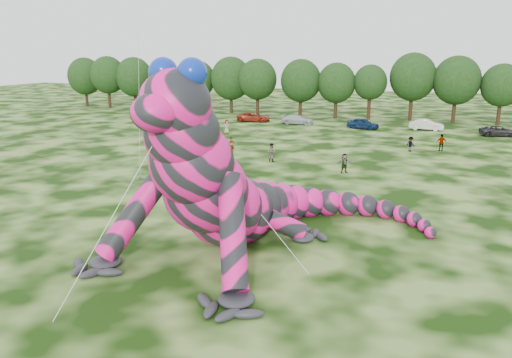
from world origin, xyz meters
The scene contains 28 objects.
ground centered at (0.00, 0.00, 0.00)m, with size 240.00×240.00×0.00m, color #16330A.
inflatable_gecko centered at (0.61, 1.23, 5.20)m, with size 17.52×20.80×10.40m, color #F31381, non-canonical shape.
tree_0 centered at (-54.56, 59.23, 4.75)m, with size 6.91×6.22×9.51m, color black, non-canonical shape.
tree_1 centered at (-48.36, 58.05, 4.90)m, with size 6.74×6.07×9.81m, color black, non-canonical shape.
tree_2 centered at (-43.02, 58.76, 4.82)m, with size 7.04×6.34×9.64m, color black, non-canonical shape.
tree_3 centered at (-35.72, 57.07, 4.72)m, with size 5.81×5.23×9.44m, color black, non-canonical shape.
tree_4 centered at (-29.64, 58.71, 4.53)m, with size 6.22×5.60×9.06m, color black, non-canonical shape.
tree_5 centered at (-23.12, 58.44, 4.90)m, with size 7.16×6.44×9.80m, color black, non-canonical shape.
tree_6 centered at (-17.56, 56.68, 4.75)m, with size 6.52×5.86×9.49m, color black, non-canonical shape.
tree_7 centered at (-10.08, 56.80, 4.74)m, with size 6.68×6.01×9.48m, color black, non-canonical shape.
tree_8 centered at (-4.22, 56.99, 4.47)m, with size 6.14×5.53×8.94m, color black, non-canonical shape.
tree_9 centered at (1.06, 57.35, 4.34)m, with size 5.27×4.74×8.68m, color black, non-canonical shape.
tree_10 centered at (7.40, 58.58, 5.25)m, with size 7.09×6.38×10.50m, color black, non-canonical shape.
tree_11 centered at (13.79, 58.20, 5.03)m, with size 7.01×6.31×10.07m, color black, non-canonical shape.
tree_12 centered at (20.01, 57.74, 4.49)m, with size 5.99×5.39×8.97m, color black, non-canonical shape.
car_0 centered at (-30.58, 48.56, 0.74)m, with size 1.76×4.37×1.49m, color white.
car_1 centered at (-23.25, 46.77, 0.67)m, with size 1.41×4.06×1.34m, color black.
car_2 centered at (-15.49, 48.97, 0.72)m, with size 2.40×5.21×1.45m, color maroon.
car_3 centered at (-8.32, 48.46, 0.70)m, with size 1.95×4.81×1.40m, color #B9BEC3.
car_4 centered at (1.59, 47.06, 0.76)m, with size 1.79×4.45×1.52m, color #0F244C.
car_5 centered at (10.08, 48.76, 0.75)m, with size 1.58×4.54×1.50m, color silver.
car_6 centered at (19.05, 46.48, 0.67)m, with size 2.21×4.79×1.33m, color #242426.
spectator_0 centered at (-9.27, 24.53, 0.89)m, with size 0.65×0.42×1.77m, color gray.
spectator_4 centered at (-14.91, 36.70, 0.94)m, with size 0.92×0.60×1.87m, color gray.
spectator_3 centered at (11.91, 33.48, 0.93)m, with size 1.09×0.45×1.86m, color gray.
spectator_2 centered at (8.73, 32.04, 0.82)m, with size 1.06×0.61×1.64m, color gray.
spectator_1 centered at (-4.05, 22.16, 0.93)m, with size 0.90×0.70×1.86m, color gray.
spectator_5 centered at (3.60, 19.77, 0.88)m, with size 1.62×0.52×1.75m, color gray.
Camera 1 is at (10.63, -24.08, 10.60)m, focal length 35.00 mm.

